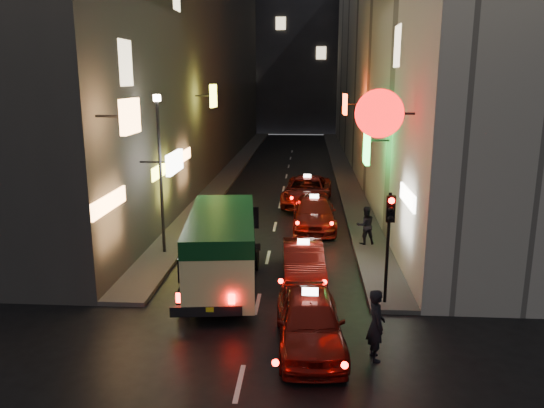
% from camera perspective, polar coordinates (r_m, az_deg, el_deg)
% --- Properties ---
extents(building_left, '(7.46, 52.00, 18.00)m').
position_cam_1_polar(building_left, '(42.17, -9.55, 15.96)').
color(building_left, '#353330').
rests_on(building_left, ground).
extents(building_right, '(7.95, 52.00, 18.00)m').
position_cam_1_polar(building_right, '(41.59, 13.34, 15.83)').
color(building_right, '#A7A299').
rests_on(building_right, ground).
extents(building_far, '(30.00, 10.00, 22.00)m').
position_cam_1_polar(building_far, '(73.16, 2.78, 16.52)').
color(building_far, '#313136').
rests_on(building_far, ground).
extents(sidewalk_left, '(1.50, 52.00, 0.15)m').
position_cam_1_polar(sidewalk_left, '(42.01, -4.09, 3.90)').
color(sidewalk_left, '#403E3C').
rests_on(sidewalk_left, ground).
extents(sidewalk_right, '(1.50, 52.00, 0.15)m').
position_cam_1_polar(sidewalk_right, '(41.70, 7.59, 3.74)').
color(sidewalk_right, '#403E3C').
rests_on(sidewalk_right, ground).
extents(minibus, '(2.79, 6.25, 2.60)m').
position_cam_1_polar(minibus, '(17.82, -5.41, -4.10)').
color(minibus, '#EAE192').
rests_on(minibus, ground).
extents(taxi_near, '(2.59, 5.52, 1.88)m').
position_cam_1_polar(taxi_near, '(14.31, 4.07, -11.97)').
color(taxi_near, '#66110B').
rests_on(taxi_near, ground).
extents(taxi_second, '(2.31, 4.95, 1.71)m').
position_cam_1_polar(taxi_second, '(18.79, 3.37, -5.92)').
color(taxi_second, '#66110B').
rests_on(taxi_second, ground).
extents(taxi_third, '(2.24, 5.30, 1.85)m').
position_cam_1_polar(taxi_third, '(25.33, 4.54, -0.68)').
color(taxi_third, '#66110B').
rests_on(taxi_third, ground).
extents(taxi_far, '(2.78, 5.83, 1.97)m').
position_cam_1_polar(taxi_far, '(30.00, 3.79, 1.67)').
color(taxi_far, '#66110B').
rests_on(taxi_far, ground).
extents(pedestrian_crossing, '(0.55, 0.76, 2.12)m').
position_cam_1_polar(pedestrian_crossing, '(13.85, 11.15, -12.17)').
color(pedestrian_crossing, black).
rests_on(pedestrian_crossing, ground).
extents(pedestrian_sidewalk, '(0.77, 0.58, 1.84)m').
position_cam_1_polar(pedestrian_sidewalk, '(22.56, 10.03, -2.00)').
color(pedestrian_sidewalk, black).
rests_on(pedestrian_sidewalk, sidewalk_right).
extents(traffic_light, '(0.26, 0.43, 3.50)m').
position_cam_1_polar(traffic_light, '(16.28, 12.52, -2.22)').
color(traffic_light, black).
rests_on(traffic_light, sidewalk_right).
extents(lamp_post, '(0.28, 0.28, 6.22)m').
position_cam_1_polar(lamp_post, '(21.09, -11.94, 4.22)').
color(lamp_post, black).
rests_on(lamp_post, sidewalk_left).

